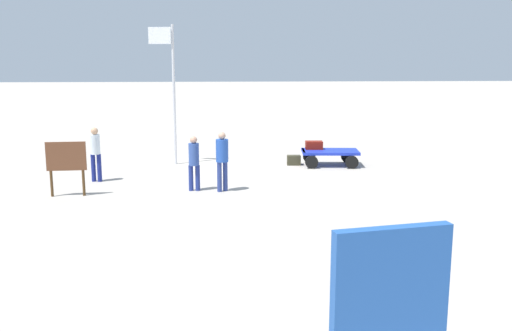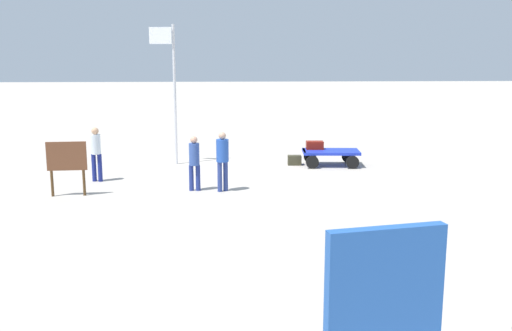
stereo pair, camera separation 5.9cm
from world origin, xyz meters
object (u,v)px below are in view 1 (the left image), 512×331
at_px(signboard, 66,160).
at_px(luggage_cart, 329,154).
at_px(suitcase_dark, 294,160).
at_px(worker_trailing, 222,156).
at_px(flagpole, 171,82).
at_px(worker_supervisor, 95,151).
at_px(worker_lead, 194,160).
at_px(suitcase_tan, 314,145).

bearing_deg(signboard, luggage_cart, -153.35).
distance_m(suitcase_dark, signboard, 8.30).
xyz_separation_m(worker_trailing, flagpole, (1.85, -4.38, 1.93)).
height_order(suitcase_dark, flagpole, flagpole).
xyz_separation_m(luggage_cart, worker_supervisor, (7.89, 2.27, 0.56)).
relative_size(luggage_cart, signboard, 1.33).
distance_m(suitcase_dark, worker_lead, 5.21).
distance_m(luggage_cart, suitcase_dark, 1.31).
xyz_separation_m(suitcase_tan, worker_lead, (4.18, 3.96, 0.22)).
relative_size(worker_supervisor, flagpole, 0.34).
relative_size(suitcase_dark, worker_trailing, 0.28).
relative_size(suitcase_tan, worker_lead, 0.39).
distance_m(worker_lead, worker_trailing, 0.86).
distance_m(suitcase_tan, signboard, 8.96).
distance_m(suitcase_tan, worker_lead, 5.76).
distance_m(worker_trailing, worker_supervisor, 4.30).
bearing_deg(luggage_cart, worker_trailing, 44.47).
relative_size(worker_trailing, signboard, 1.13).
relative_size(suitcase_tan, worker_supervisor, 0.37).
bearing_deg(flagpole, worker_lead, 103.36).
relative_size(worker_lead, signboard, 1.04).
xyz_separation_m(worker_lead, flagpole, (1.01, -4.26, 2.06)).
bearing_deg(worker_lead, luggage_cart, -141.99).
distance_m(worker_lead, worker_supervisor, 3.48).
bearing_deg(worker_trailing, flagpole, -67.11).
height_order(luggage_cart, worker_lead, worker_lead).
bearing_deg(worker_supervisor, worker_trailing, 159.17).
bearing_deg(signboard, worker_lead, -172.27).
height_order(suitcase_tan, worker_trailing, worker_trailing).
bearing_deg(luggage_cart, signboard, 26.65).
bearing_deg(worker_supervisor, flagpole, -127.37).
bearing_deg(flagpole, suitcase_tan, 176.76).
bearing_deg(signboard, suitcase_tan, -150.19).
height_order(worker_lead, signboard, worker_lead).
relative_size(luggage_cart, worker_trailing, 1.18).
distance_m(luggage_cart, worker_supervisor, 8.23).
bearing_deg(suitcase_dark, signboard, 31.74).
bearing_deg(signboard, worker_trailing, -175.25).
bearing_deg(worker_lead, signboard, 7.73).
xyz_separation_m(worker_trailing, signboard, (4.43, 0.37, -0.01)).
relative_size(worker_lead, worker_trailing, 0.92).
height_order(worker_lead, flagpole, flagpole).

